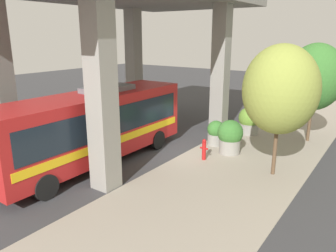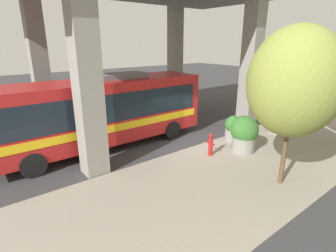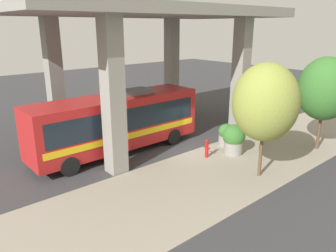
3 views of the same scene
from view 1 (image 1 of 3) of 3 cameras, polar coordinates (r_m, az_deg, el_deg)
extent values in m
plane|color=#38383A|center=(17.01, 2.63, -4.87)|extent=(80.00, 80.00, 0.00)
cube|color=gray|center=(15.72, 11.95, -6.93)|extent=(6.00, 40.00, 0.02)
cube|color=gray|center=(20.64, 9.13, 9.63)|extent=(0.90, 0.90, 7.73)
cube|color=gray|center=(12.56, -11.50, 5.78)|extent=(0.90, 0.90, 7.73)
cube|color=gray|center=(24.52, -5.96, 10.66)|extent=(0.90, 0.90, 7.73)
cube|color=gray|center=(18.25, -27.01, 7.39)|extent=(0.90, 0.90, 7.73)
cube|color=#B21E1E|center=(15.65, -12.84, 0.21)|extent=(2.59, 10.25, 2.89)
cube|color=#19232D|center=(15.56, -12.91, 1.44)|extent=(2.63, 9.43, 1.27)
cube|color=yellow|center=(15.81, -12.71, -1.81)|extent=(2.63, 9.74, 0.35)
cube|color=slate|center=(16.01, -10.46, 6.42)|extent=(1.30, 2.56, 0.24)
cylinder|color=black|center=(13.15, -20.54, -9.91)|extent=(0.28, 1.00, 1.00)
cylinder|color=black|center=(15.10, -25.87, -7.18)|extent=(0.28, 1.00, 1.00)
cylinder|color=black|center=(17.61, -1.84, -2.41)|extent=(0.28, 1.00, 1.00)
cylinder|color=black|center=(19.11, -7.69, -1.10)|extent=(0.28, 1.00, 1.00)
cylinder|color=#B21919|center=(16.15, 6.29, -4.35)|extent=(0.20, 0.20, 0.92)
sphere|color=#B21919|center=(15.98, 6.34, -2.60)|extent=(0.19, 0.19, 0.19)
cylinder|color=#B21919|center=(16.04, 6.77, -3.99)|extent=(0.12, 0.09, 0.09)
cylinder|color=#B21919|center=(16.17, 5.84, -3.79)|extent=(0.12, 0.09, 0.09)
cylinder|color=gray|center=(18.47, 8.29, -2.31)|extent=(0.91, 0.91, 0.64)
sphere|color=#38722D|center=(18.30, 8.36, -0.57)|extent=(0.97, 0.97, 0.97)
sphere|color=#BF334C|center=(18.46, 8.16, -0.86)|extent=(0.32, 0.32, 0.32)
cylinder|color=gray|center=(17.26, 10.67, -3.49)|extent=(1.08, 1.08, 0.76)
sphere|color=#38722D|center=(17.04, 10.79, -1.14)|extent=(1.31, 1.31, 1.31)
sphere|color=orange|center=(17.25, 10.50, -1.65)|extent=(0.38, 0.38, 0.38)
cylinder|color=gray|center=(20.94, 13.87, -0.42)|extent=(1.18, 1.18, 0.66)
sphere|color=olive|center=(20.76, 13.99, 1.42)|extent=(1.32, 1.32, 1.32)
sphere|color=#BF334C|center=(20.97, 13.70, 1.02)|extent=(0.41, 0.41, 0.41)
cylinder|color=brown|center=(20.33, 23.50, 1.34)|extent=(0.18, 0.18, 2.78)
ellipsoid|color=#38722D|center=(19.94, 24.21, 7.79)|extent=(3.08, 3.08, 3.69)
cylinder|color=brown|center=(14.84, 18.20, -2.97)|extent=(0.17, 0.17, 2.83)
ellipsoid|color=olive|center=(14.30, 19.00, 6.00)|extent=(3.11, 3.11, 3.73)
camera|label=2|loc=(5.01, 38.75, 1.85)|focal=28.00mm
camera|label=3|loc=(4.62, 123.02, 7.83)|focal=35.00mm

